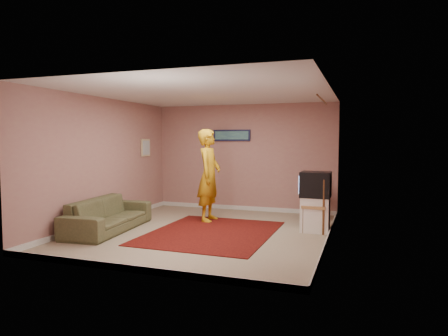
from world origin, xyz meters
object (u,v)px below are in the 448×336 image
(chair_a, at_px, (311,193))
(sofa, at_px, (109,215))
(tv_cabinet, at_px, (315,214))
(crt_tv, at_px, (315,184))
(person, at_px, (209,175))
(chair_b, at_px, (315,199))

(chair_a, relative_size, sofa, 0.24)
(tv_cabinet, relative_size, crt_tv, 1.15)
(crt_tv, relative_size, person, 0.29)
(crt_tv, xyz_separation_m, sofa, (-3.74, -1.23, -0.59))
(chair_a, height_order, sofa, chair_a)
(crt_tv, xyz_separation_m, chair_a, (-0.21, 1.14, -0.32))
(tv_cabinet, bearing_deg, chair_b, -95.92)
(crt_tv, relative_size, sofa, 0.27)
(chair_a, distance_m, sofa, 4.26)
(chair_b, height_order, person, person)
(chair_b, bearing_deg, sofa, -69.16)
(crt_tv, height_order, person, person)
(chair_a, bearing_deg, person, -168.66)
(tv_cabinet, xyz_separation_m, chair_b, (-0.00, -0.03, 0.29))
(sofa, distance_m, person, 2.21)
(tv_cabinet, relative_size, chair_b, 1.19)
(person, bearing_deg, sofa, 132.65)
(chair_a, height_order, person, person)
(tv_cabinet, distance_m, chair_b, 0.29)
(sofa, bearing_deg, person, -49.98)
(sofa, bearing_deg, tv_cabinet, -77.16)
(crt_tv, bearing_deg, chair_b, -84.42)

